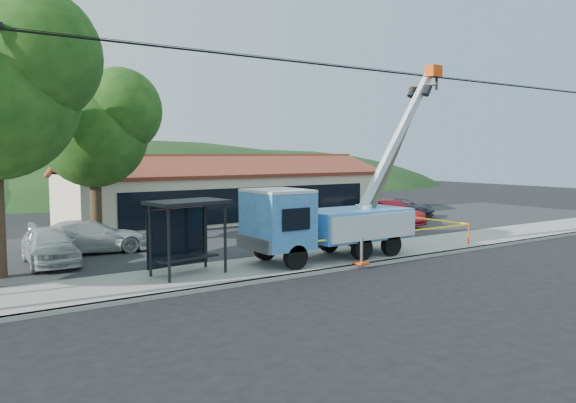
{
  "coord_description": "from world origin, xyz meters",
  "views": [
    {
      "loc": [
        -14.71,
        -15.3,
        4.79
      ],
      "look_at": [
        -0.9,
        5.0,
        2.64
      ],
      "focal_mm": 35.0,
      "sensor_mm": 36.0,
      "label": 1
    }
  ],
  "objects_px": {
    "car_silver": "(51,267)",
    "bus_shelter": "(185,220)",
    "car_red": "(389,227)",
    "car_dark": "(401,218)",
    "utility_truck": "(326,221)",
    "car_white": "(91,255)",
    "leaning_pole": "(396,151)"
  },
  "relations": [
    {
      "from": "car_silver",
      "to": "bus_shelter",
      "type": "bearing_deg",
      "value": -50.4
    },
    {
      "from": "car_red",
      "to": "car_dark",
      "type": "height_order",
      "value": "car_red"
    },
    {
      "from": "car_red",
      "to": "utility_truck",
      "type": "bearing_deg",
      "value": -149.67
    },
    {
      "from": "bus_shelter",
      "to": "car_dark",
      "type": "distance_m",
      "value": 23.15
    },
    {
      "from": "car_silver",
      "to": "car_dark",
      "type": "distance_m",
      "value": 25.29
    },
    {
      "from": "utility_truck",
      "to": "car_white",
      "type": "relative_size",
      "value": 1.99
    },
    {
      "from": "car_dark",
      "to": "car_red",
      "type": "bearing_deg",
      "value": -172.05
    },
    {
      "from": "leaning_pole",
      "to": "car_red",
      "type": "height_order",
      "value": "leaning_pole"
    },
    {
      "from": "bus_shelter",
      "to": "car_white",
      "type": "bearing_deg",
      "value": 95.33
    },
    {
      "from": "car_silver",
      "to": "car_red",
      "type": "height_order",
      "value": "same"
    },
    {
      "from": "car_silver",
      "to": "car_red",
      "type": "relative_size",
      "value": 0.97
    },
    {
      "from": "car_white",
      "to": "utility_truck",
      "type": "bearing_deg",
      "value": -124.47
    },
    {
      "from": "car_silver",
      "to": "car_red",
      "type": "xyz_separation_m",
      "value": [
        20.69,
        1.1,
        0.0
      ]
    },
    {
      "from": "leaning_pole",
      "to": "bus_shelter",
      "type": "bearing_deg",
      "value": 177.68
    },
    {
      "from": "leaning_pole",
      "to": "car_dark",
      "type": "relative_size",
      "value": 1.82
    },
    {
      "from": "car_white",
      "to": "bus_shelter",
      "type": "bearing_deg",
      "value": -157.47
    },
    {
      "from": "leaning_pole",
      "to": "car_white",
      "type": "relative_size",
      "value": 1.65
    },
    {
      "from": "car_red",
      "to": "car_dark",
      "type": "xyz_separation_m",
      "value": [
        4.26,
        3.06,
        0.0
      ]
    },
    {
      "from": "leaning_pole",
      "to": "bus_shelter",
      "type": "relative_size",
      "value": 2.77
    },
    {
      "from": "utility_truck",
      "to": "car_white",
      "type": "xyz_separation_m",
      "value": [
        -8.05,
        7.56,
        -1.83
      ]
    },
    {
      "from": "leaning_pole",
      "to": "bus_shelter",
      "type": "height_order",
      "value": "leaning_pole"
    },
    {
      "from": "utility_truck",
      "to": "car_dark",
      "type": "relative_size",
      "value": 2.19
    },
    {
      "from": "leaning_pole",
      "to": "car_dark",
      "type": "bearing_deg",
      "value": 42.99
    },
    {
      "from": "utility_truck",
      "to": "car_red",
      "type": "relative_size",
      "value": 2.14
    },
    {
      "from": "car_white",
      "to": "leaning_pole",
      "type": "bearing_deg",
      "value": -112.2
    },
    {
      "from": "leaning_pole",
      "to": "utility_truck",
      "type": "bearing_deg",
      "value": -178.02
    },
    {
      "from": "utility_truck",
      "to": "leaning_pole",
      "type": "height_order",
      "value": "utility_truck"
    },
    {
      "from": "bus_shelter",
      "to": "car_white",
      "type": "distance_m",
      "value": 7.52
    },
    {
      "from": "bus_shelter",
      "to": "car_white",
      "type": "height_order",
      "value": "bus_shelter"
    },
    {
      "from": "car_silver",
      "to": "car_white",
      "type": "bearing_deg",
      "value": 43.32
    },
    {
      "from": "utility_truck",
      "to": "leaning_pole",
      "type": "bearing_deg",
      "value": 1.98
    },
    {
      "from": "car_white",
      "to": "car_red",
      "type": "bearing_deg",
      "value": -83.56
    }
  ]
}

